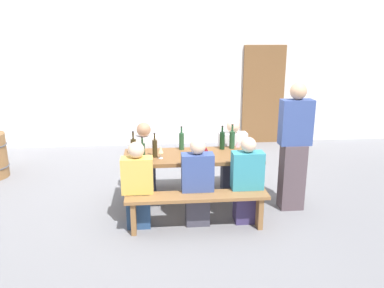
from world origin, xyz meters
TOP-DOWN VIEW (x-y plane):
  - ground_plane at (0.00, 0.00)m, footprint 24.00×24.00m
  - back_wall at (0.00, 3.32)m, footprint 14.00×0.20m
  - wooden_door at (1.85, 3.18)m, footprint 0.90×0.06m
  - tasting_table at (0.00, 0.00)m, footprint 1.84×0.73m
  - bench_near at (0.00, -0.66)m, footprint 1.74×0.30m
  - bench_far at (0.00, 0.66)m, footprint 1.74×0.30m
  - wine_bottle_0 at (-0.50, -0.05)m, footprint 0.06×0.06m
  - wine_bottle_1 at (-0.78, 0.06)m, footprint 0.07×0.07m
  - wine_bottle_2 at (-0.66, -0.14)m, footprint 0.06×0.06m
  - wine_bottle_3 at (0.45, 0.22)m, footprint 0.07×0.07m
  - wine_bottle_4 at (-0.12, 0.26)m, footprint 0.07×0.07m
  - wine_bottle_5 at (0.59, 0.25)m, footprint 0.08×0.08m
  - wine_glass_0 at (0.16, -0.23)m, footprint 0.07×0.07m
  - wine_glass_1 at (0.64, 0.09)m, footprint 0.07×0.07m
  - wine_glass_2 at (-0.42, -0.13)m, footprint 0.07×0.07m
  - seated_guest_near_0 at (-0.72, -0.51)m, footprint 0.38×0.24m
  - seated_guest_near_1 at (0.02, -0.51)m, footprint 0.39×0.24m
  - seated_guest_near_2 at (0.64, -0.51)m, footprint 0.39×0.24m
  - seated_guest_far_0 at (-0.65, 0.51)m, footprint 0.41×0.24m
  - seated_guest_far_1 at (0.66, 0.51)m, footprint 0.42×0.24m
  - standing_host at (1.35, -0.18)m, footprint 0.42×0.24m

SIDE VIEW (x-z plane):
  - ground_plane at x=0.00m, z-range 0.00..0.00m
  - bench_near at x=0.00m, z-range 0.12..0.57m
  - bench_far at x=0.00m, z-range 0.12..0.57m
  - seated_guest_far_0 at x=-0.65m, z-range -0.03..1.06m
  - seated_guest_near_0 at x=-0.72m, z-range -0.03..1.06m
  - seated_guest_far_1 at x=0.66m, z-range -0.03..1.07m
  - seated_guest_near_1 at x=0.02m, z-range -0.03..1.07m
  - seated_guest_near_2 at x=0.64m, z-range -0.03..1.08m
  - tasting_table at x=0.00m, z-range 0.29..1.04m
  - standing_host at x=1.35m, z-range -0.02..1.70m
  - wine_glass_1 at x=0.64m, z-range 0.78..0.92m
  - wine_bottle_2 at x=-0.66m, z-range 0.71..1.02m
  - wine_glass_2 at x=-0.42m, z-range 0.78..0.95m
  - wine_bottle_1 at x=-0.78m, z-range 0.71..1.03m
  - wine_glass_0 at x=0.16m, z-range 0.79..0.95m
  - wine_bottle_0 at x=-0.50m, z-range 0.71..1.04m
  - wine_bottle_4 at x=-0.12m, z-range 0.71..1.04m
  - wine_bottle_3 at x=0.45m, z-range 0.71..1.05m
  - wine_bottle_5 at x=0.59m, z-range 0.71..1.06m
  - wooden_door at x=1.85m, z-range 0.00..2.10m
  - back_wall at x=0.00m, z-range 0.00..3.20m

